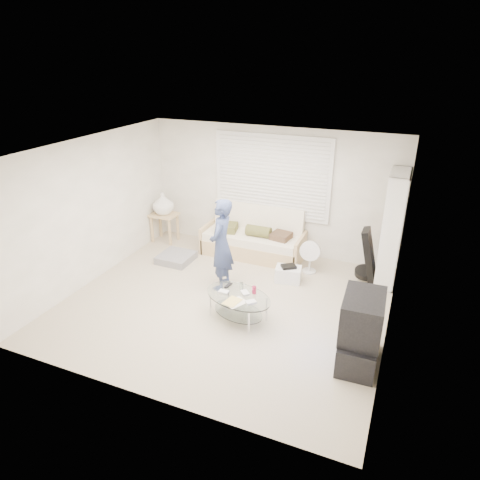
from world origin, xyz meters
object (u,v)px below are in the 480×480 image
at_px(futon_sofa, 254,240).
at_px(tv_unit, 360,331).
at_px(coffee_table, 238,300).
at_px(bookshelf, 392,229).

xyz_separation_m(futon_sofa, tv_unit, (2.42, -2.50, 0.15)).
height_order(futon_sofa, coffee_table, futon_sofa).
bearing_deg(tv_unit, coffee_table, 170.80).
height_order(bookshelf, tv_unit, bookshelf).
relative_size(tv_unit, coffee_table, 0.79).
distance_m(bookshelf, coffee_table, 2.94).
bearing_deg(bookshelf, futon_sofa, 177.74).
xyz_separation_m(futon_sofa, coffee_table, (0.60, -2.20, 0.01)).
relative_size(bookshelf, tv_unit, 2.03).
bearing_deg(bookshelf, coffee_table, -132.87).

